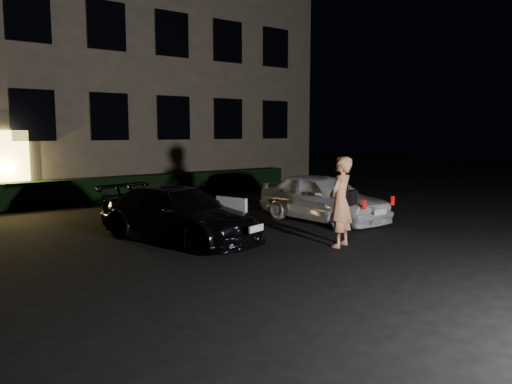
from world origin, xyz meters
TOP-DOWN VIEW (x-y plane):
  - ground at (0.00, 0.00)m, footprint 80.00×80.00m
  - building at (-0.00, 14.99)m, footprint 20.00×8.11m
  - hedge at (0.00, 10.50)m, footprint 15.00×0.70m
  - sedan at (-1.50, 3.15)m, footprint 2.77×4.50m
  - hatch at (2.79, 2.88)m, footprint 1.68×3.97m
  - man at (0.96, 0.52)m, footprint 0.90×0.68m

SIDE VIEW (x-z plane):
  - ground at x=0.00m, z-range 0.00..0.00m
  - hedge at x=0.00m, z-range 0.00..0.85m
  - sedan at x=-1.50m, z-range 0.00..1.22m
  - hatch at x=2.79m, z-range 0.00..1.34m
  - man at x=0.96m, z-range 0.00..1.94m
  - building at x=0.00m, z-range 0.00..12.00m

